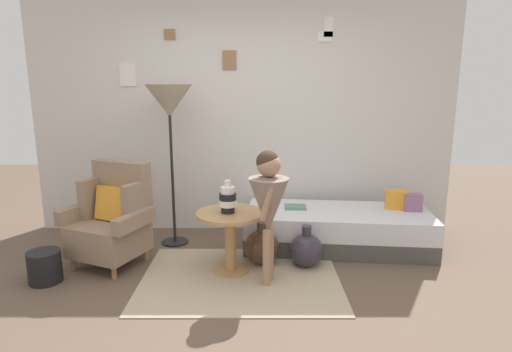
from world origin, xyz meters
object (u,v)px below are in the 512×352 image
(side_table, at_px, (229,229))
(armchair, at_px, (111,219))
(floor_lamp, at_px, (168,105))
(demijohn_far, at_px, (305,250))
(person_child, at_px, (267,200))
(magazine_basket, at_px, (43,267))
(daybed, at_px, (336,229))
(demijohn_near, at_px, (260,247))
(book_on_daybed, at_px, (294,207))
(vase_striped, at_px, (226,199))

(side_table, bearing_deg, armchair, 169.44)
(floor_lamp, distance_m, demijohn_far, 1.99)
(person_child, xyz_separation_m, magazine_basket, (-1.94, 0.02, -0.61))
(daybed, distance_m, demijohn_near, 0.91)
(side_table, xyz_separation_m, demijohn_far, (0.71, 0.11, -0.25))
(demijohn_near, distance_m, magazine_basket, 1.93)
(person_child, height_order, demijohn_far, person_child)
(demijohn_near, bearing_deg, side_table, -150.04)
(person_child, relative_size, demijohn_near, 2.78)
(floor_lamp, distance_m, book_on_daybed, 1.68)
(person_child, distance_m, demijohn_near, 0.71)
(demijohn_near, bearing_deg, demijohn_far, -7.25)
(book_on_daybed, bearing_deg, armchair, -165.12)
(magazine_basket, bearing_deg, demijohn_far, 7.98)
(magazine_basket, bearing_deg, floor_lamp, 44.11)
(armchair, bearing_deg, vase_striped, -11.10)
(floor_lamp, relative_size, demijohn_near, 4.03)
(book_on_daybed, distance_m, demijohn_far, 0.63)
(person_child, xyz_separation_m, demijohn_far, (0.37, 0.35, -0.59))
(vase_striped, distance_m, magazine_basket, 1.69)
(book_on_daybed, height_order, demijohn_far, book_on_daybed)
(daybed, relative_size, person_child, 1.69)
(daybed, distance_m, magazine_basket, 2.82)
(vase_striped, bearing_deg, armchair, 168.90)
(book_on_daybed, xyz_separation_m, demijohn_near, (-0.36, -0.52, -0.24))
(daybed, distance_m, book_on_daybed, 0.50)
(side_table, distance_m, vase_striped, 0.28)
(vase_striped, distance_m, floor_lamp, 1.24)
(daybed, bearing_deg, person_child, -131.96)
(vase_striped, relative_size, demijohn_near, 0.71)
(daybed, relative_size, floor_lamp, 1.17)
(floor_lamp, bearing_deg, demijohn_far, -23.94)
(side_table, xyz_separation_m, person_child, (0.34, -0.24, 0.34))
(daybed, xyz_separation_m, side_table, (-1.09, -0.60, 0.21))
(armchair, bearing_deg, side_table, -10.56)
(vase_striped, bearing_deg, floor_lamp, 131.14)
(vase_striped, distance_m, person_child, 0.43)
(side_table, relative_size, demijohn_near, 1.46)
(vase_striped, distance_m, book_on_daybed, 1.00)
(magazine_basket, bearing_deg, side_table, 7.50)
(vase_striped, height_order, book_on_daybed, vase_striped)
(vase_striped, xyz_separation_m, demijohn_near, (0.31, 0.17, -0.52))
(daybed, height_order, magazine_basket, daybed)
(side_table, height_order, book_on_daybed, side_table)
(demijohn_near, distance_m, demijohn_far, 0.42)
(armchair, height_order, demijohn_far, armchair)
(armchair, xyz_separation_m, side_table, (1.13, -0.21, -0.03))
(demijohn_far, bearing_deg, side_table, -170.93)
(person_child, bearing_deg, magazine_basket, 179.30)
(armchair, xyz_separation_m, book_on_daybed, (1.78, 0.47, -0.02))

